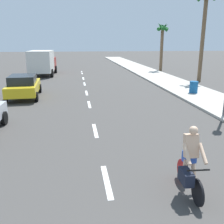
# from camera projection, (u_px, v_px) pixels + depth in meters

# --- Properties ---
(ground_plane) EXTENTS (160.00, 160.00, 0.00)m
(ground_plane) POSITION_uv_depth(u_px,v_px,m) (86.00, 91.00, 20.12)
(ground_plane) COLOR #423F3D
(sidewalk_strip) EXTENTS (3.60, 80.00, 0.14)m
(sidewalk_strip) POSITION_uv_depth(u_px,v_px,m) (174.00, 84.00, 23.11)
(sidewalk_strip) COLOR #B2ADA3
(sidewalk_strip) RESTS_ON ground
(lane_stripe_2) EXTENTS (0.16, 1.80, 0.01)m
(lane_stripe_2) POSITION_uv_depth(u_px,v_px,m) (107.00, 181.00, 7.13)
(lane_stripe_2) COLOR white
(lane_stripe_2) RESTS_ON ground
(lane_stripe_3) EXTENTS (0.16, 1.80, 0.01)m
(lane_stripe_3) POSITION_uv_depth(u_px,v_px,m) (95.00, 130.00, 11.17)
(lane_stripe_3) COLOR white
(lane_stripe_3) RESTS_ON ground
(lane_stripe_4) EXTENTS (0.16, 1.80, 0.01)m
(lane_stripe_4) POSITION_uv_depth(u_px,v_px,m) (89.00, 104.00, 15.77)
(lane_stripe_4) COLOR white
(lane_stripe_4) RESTS_ON ground
(lane_stripe_5) EXTENTS (0.16, 1.80, 0.01)m
(lane_stripe_5) POSITION_uv_depth(u_px,v_px,m) (87.00, 93.00, 19.28)
(lane_stripe_5) COLOR white
(lane_stripe_5) RESTS_ON ground
(lane_stripe_6) EXTENTS (0.16, 1.80, 0.01)m
(lane_stripe_6) POSITION_uv_depth(u_px,v_px,m) (85.00, 84.00, 23.32)
(lane_stripe_6) COLOR white
(lane_stripe_6) RESTS_ON ground
(lane_stripe_7) EXTENTS (0.16, 1.80, 0.01)m
(lane_stripe_7) POSITION_uv_depth(u_px,v_px,m) (83.00, 78.00, 26.79)
(lane_stripe_7) COLOR white
(lane_stripe_7) RESTS_ON ground
(lane_stripe_8) EXTENTS (0.16, 1.80, 0.01)m
(lane_stripe_8) POSITION_uv_depth(u_px,v_px,m) (82.00, 73.00, 31.24)
(lane_stripe_8) COLOR white
(lane_stripe_8) RESTS_ON ground
(lane_stripe_9) EXTENTS (0.16, 1.80, 0.01)m
(lane_stripe_9) POSITION_uv_depth(u_px,v_px,m) (82.00, 72.00, 32.42)
(lane_stripe_9) COLOR white
(lane_stripe_9) RESTS_ON ground
(cyclist) EXTENTS (0.63, 1.71, 1.82)m
(cyclist) POSITION_uv_depth(u_px,v_px,m) (189.00, 164.00, 6.35)
(cyclist) COLOR black
(cyclist) RESTS_ON ground
(parked_car_yellow) EXTENTS (2.29, 4.65, 1.57)m
(parked_car_yellow) POSITION_uv_depth(u_px,v_px,m) (24.00, 85.00, 17.56)
(parked_car_yellow) COLOR gold
(parked_car_yellow) RESTS_ON ground
(delivery_truck) EXTENTS (2.83, 6.31, 2.80)m
(delivery_truck) POSITION_uv_depth(u_px,v_px,m) (42.00, 62.00, 28.85)
(delivery_truck) COLOR maroon
(delivery_truck) RESTS_ON ground
(palm_tree_far) EXTENTS (1.91, 1.94, 8.68)m
(palm_tree_far) POSITION_uv_depth(u_px,v_px,m) (205.00, 11.00, 22.83)
(palm_tree_far) COLOR brown
(palm_tree_far) RESTS_ON ground
(palm_tree_distant) EXTENTS (1.71, 1.85, 6.26)m
(palm_tree_distant) POSITION_uv_depth(u_px,v_px,m) (162.00, 34.00, 32.21)
(palm_tree_distant) COLOR brown
(palm_tree_distant) RESTS_ON ground
(trash_bin_far) EXTENTS (0.60, 0.60, 0.85)m
(trash_bin_far) POSITION_uv_depth(u_px,v_px,m) (194.00, 87.00, 18.51)
(trash_bin_far) COLOR #14518C
(trash_bin_far) RESTS_ON sidewalk_strip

